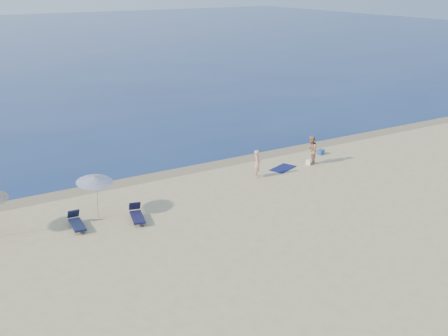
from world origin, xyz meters
The scene contains 9 objects.
wet_sand_strip centered at (0.00, 19.40, 0.00)m, with size 240.00×1.60×0.00m, color #847254.
person_left centered at (1.53, 15.97, 0.86)m, with size 0.63×0.41×1.72m, color tan.
person_right centered at (5.94, 16.17, 0.96)m, with size 0.93×0.73×1.92m, color tan.
beach_towel centered at (3.86, 16.42, 0.02)m, with size 1.80×1.00×0.03m, color #0D1145.
white_bag centered at (5.85, 16.18, 0.16)m, with size 0.37×0.32×0.32m, color white.
blue_cooler centered at (7.92, 17.45, 0.17)m, with size 0.48×0.34×0.34m, color #1D4D9D.
umbrella_near centered at (-8.90, 15.31, 2.06)m, with size 1.94×1.97×2.38m.
lounger_left centered at (-10.20, 14.54, 0.28)m, with size 0.71×1.78×0.77m.
lounger_right centered at (-7.32, 13.83, 0.29)m, with size 1.00×1.86×0.78m.
Camera 1 is at (-17.16, -10.60, 11.75)m, focal length 45.00 mm.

